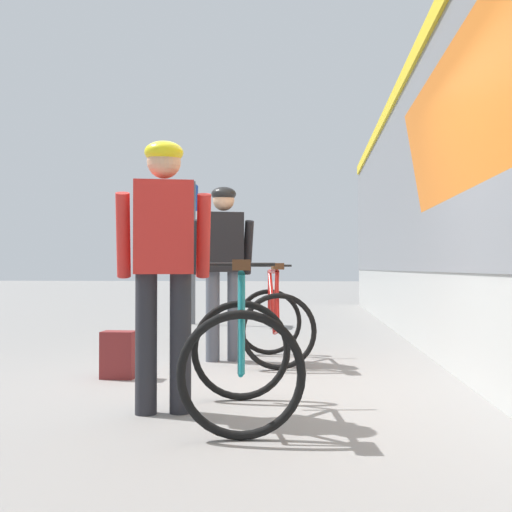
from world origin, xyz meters
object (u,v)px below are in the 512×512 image
Objects in this scene: bicycle_far_red at (274,322)px; cyclist_near_in_red at (164,250)px; backpack_on_platform at (119,355)px; cyclist_far_in_dark at (224,257)px; bicycle_near_teal at (241,354)px; platform_sign_post at (193,227)px.

cyclist_near_in_red is at bearing -104.43° from bicycle_far_red.
cyclist_near_in_red is 4.40× the size of backpack_on_platform.
bicycle_near_teal is (0.44, -2.35, -0.65)m from cyclist_far_in_dark.
bicycle_near_teal is at bearing -46.20° from backpack_on_platform.
cyclist_far_in_dark is at bearing 178.05° from bicycle_far_red.
cyclist_far_in_dark is at bearing 55.63° from backpack_on_platform.
bicycle_far_red is 2.91× the size of backpack_on_platform.
platform_sign_post is at bearing 103.43° from bicycle_near_teal.
bicycle_far_red is at bearing 40.58° from backpack_on_platform.
backpack_on_platform is (-1.26, -1.04, -0.20)m from bicycle_far_red.
bicycle_far_red is at bearing 75.57° from cyclist_near_in_red.
platform_sign_post is at bearing 94.87° from backpack_on_platform.
cyclist_far_in_dark is at bearing 100.66° from bicycle_near_teal.
platform_sign_post is (-1.59, 4.06, 1.22)m from bicycle_far_red.
bicycle_near_teal is 0.98× the size of bicycle_far_red.
cyclist_far_in_dark is (0.07, 2.27, 0.00)m from cyclist_near_in_red.
bicycle_near_teal is 6.69m from platform_sign_post.
bicycle_near_teal reaches higher than backpack_on_platform.
backpack_on_platform is (-1.19, 1.30, -0.20)m from bicycle_near_teal.
backpack_on_platform is at bearing -86.27° from platform_sign_post.
backpack_on_platform is at bearing 119.15° from cyclist_near_in_red.
bicycle_near_teal is 1.77m from backpack_on_platform.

